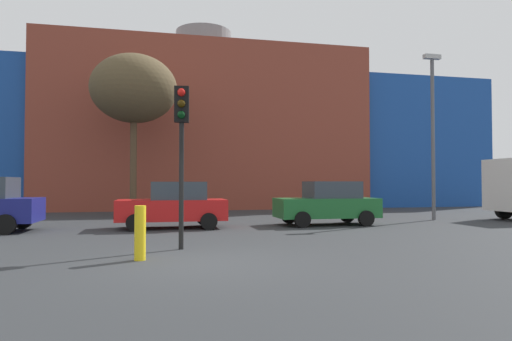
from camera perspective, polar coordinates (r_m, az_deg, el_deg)
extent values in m
plane|color=#2D3033|center=(9.35, -7.09, -11.76)|extent=(200.00, 200.00, 0.00)
cube|color=brown|center=(32.36, -6.82, 4.90)|extent=(20.92, 10.51, 10.67)
cube|color=#19479E|center=(37.05, 17.61, 2.97)|extent=(9.82, 9.46, 9.17)
cylinder|color=slate|center=(33.68, -6.78, 15.67)|extent=(4.00, 4.00, 2.00)
cylinder|color=black|center=(16.33, -29.64, -6.07)|extent=(0.65, 0.22, 0.65)
cylinder|color=black|center=(18.12, -27.86, -5.64)|extent=(0.65, 0.22, 0.65)
cube|color=red|center=(16.51, -10.80, -5.00)|extent=(3.92, 1.68, 0.75)
cube|color=#333D47|center=(16.49, -9.98, -2.58)|extent=(1.96, 1.49, 0.65)
cylinder|color=black|center=(15.69, -15.37, -6.52)|extent=(0.60, 0.21, 0.60)
cylinder|color=black|center=(17.41, -15.06, -6.03)|extent=(0.60, 0.21, 0.60)
cylinder|color=black|center=(15.76, -6.11, -6.54)|extent=(0.60, 0.21, 0.60)
cylinder|color=black|center=(17.47, -6.73, -6.06)|extent=(0.60, 0.21, 0.60)
cube|color=#1E662D|center=(17.71, 9.05, -4.76)|extent=(3.97, 1.70, 0.76)
cube|color=#333D47|center=(17.78, 9.75, -2.46)|extent=(1.98, 1.51, 0.66)
cylinder|color=black|center=(16.49, 6.02, -6.32)|extent=(0.60, 0.21, 0.60)
cylinder|color=black|center=(18.14, 4.28, -5.90)|extent=(0.60, 0.21, 0.60)
cylinder|color=black|center=(17.46, 14.03, -6.02)|extent=(0.60, 0.21, 0.60)
cylinder|color=black|center=(19.03, 11.70, -5.67)|extent=(0.60, 0.21, 0.60)
cylinder|color=black|center=(23.66, 29.38, -4.41)|extent=(0.84, 0.28, 0.84)
cylinder|color=black|center=(11.18, -9.62, -1.93)|extent=(0.12, 0.12, 3.17)
cube|color=black|center=(11.35, -9.56, 8.40)|extent=(0.39, 0.28, 0.90)
sphere|color=red|center=(11.27, -9.61, 9.93)|extent=(0.20, 0.20, 0.20)
sphere|color=#3C2905|center=(11.22, -9.62, 8.53)|extent=(0.20, 0.20, 0.20)
sphere|color=black|center=(11.17, -9.62, 7.11)|extent=(0.20, 0.20, 0.20)
cylinder|color=brown|center=(23.28, -15.55, 0.85)|extent=(0.33, 0.33, 5.28)
ellipsoid|color=brown|center=(23.75, -15.48, 10.14)|extent=(4.36, 4.36, 3.49)
cylinder|color=yellow|center=(9.83, -14.74, -7.80)|extent=(0.24, 0.24, 1.16)
cylinder|color=#59595E|center=(21.44, 21.88, 3.72)|extent=(0.16, 0.16, 7.22)
cube|color=#B2B2B2|center=(22.10, 21.77, 13.47)|extent=(0.80, 0.24, 0.20)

